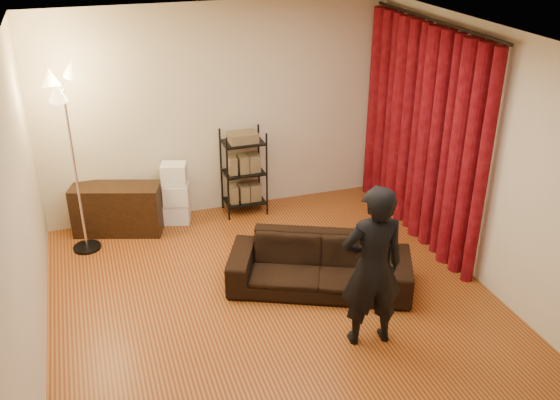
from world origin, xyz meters
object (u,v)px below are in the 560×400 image
object	(u,v)px
sofa	(320,265)
storage_boxes	(176,194)
floor_lamp	(74,164)
media_cabinet	(117,209)
wire_shelf	(244,172)
person	(372,267)

from	to	relation	value
sofa	storage_boxes	distance (m)	2.30
storage_boxes	floor_lamp	xyz separation A→B (m)	(-1.15, -0.34, 0.68)
media_cabinet	storage_boxes	world-z (taller)	storage_boxes
sofa	floor_lamp	distance (m)	2.96
floor_lamp	wire_shelf	bearing A→B (deg)	10.01
person	wire_shelf	size ratio (longest dim) A/B	1.41
sofa	media_cabinet	size ratio (longest dim) A/B	1.78
sofa	floor_lamp	size ratio (longest dim) A/B	0.88
sofa	media_cabinet	xyz separation A→B (m)	(-1.92, 1.95, 0.03)
sofa	floor_lamp	xyz separation A→B (m)	(-2.34, 1.64, 0.81)
storage_boxes	floor_lamp	world-z (taller)	floor_lamp
person	media_cabinet	bearing A→B (deg)	-48.67
wire_shelf	media_cabinet	bearing A→B (deg)	-177.51
person	floor_lamp	world-z (taller)	floor_lamp
sofa	person	xyz separation A→B (m)	(0.11, -0.96, 0.52)
storage_boxes	floor_lamp	bearing A→B (deg)	-163.74
sofa	floor_lamp	bearing A→B (deg)	169.45
person	floor_lamp	xyz separation A→B (m)	(-2.45, 2.60, 0.29)
floor_lamp	storage_boxes	bearing A→B (deg)	16.26
media_cabinet	storage_boxes	size ratio (longest dim) A/B	1.32
person	storage_boxes	distance (m)	3.23
wire_shelf	floor_lamp	size ratio (longest dim) A/B	0.52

